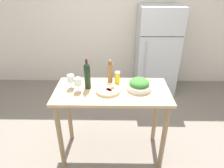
{
  "coord_description": "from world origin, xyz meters",
  "views": [
    {
      "loc": [
        0.03,
        -1.92,
        2.06
      ],
      "look_at": [
        0.0,
        0.03,
        1.01
      ],
      "focal_mm": 32.0,
      "sensor_mm": 36.0,
      "label": 1
    }
  ],
  "objects_px": {
    "refrigerator": "(157,51)",
    "salt_canister": "(117,77)",
    "wine_bottle": "(87,75)",
    "pepper_mill": "(110,71)",
    "wine_glass_far": "(71,79)",
    "wine_glass_near": "(78,82)",
    "salad_bowl": "(139,85)",
    "homemade_pizza": "(108,90)"
  },
  "relations": [
    {
      "from": "salad_bowl",
      "to": "homemade_pizza",
      "type": "bearing_deg",
      "value": -170.77
    },
    {
      "from": "wine_bottle",
      "to": "pepper_mill",
      "type": "relative_size",
      "value": 1.24
    },
    {
      "from": "wine_glass_far",
      "to": "salt_canister",
      "type": "relative_size",
      "value": 1.12
    },
    {
      "from": "wine_glass_far",
      "to": "homemade_pizza",
      "type": "xyz_separation_m",
      "value": [
        0.42,
        -0.09,
        -0.09
      ]
    },
    {
      "from": "refrigerator",
      "to": "salt_canister",
      "type": "relative_size",
      "value": 11.74
    },
    {
      "from": "salad_bowl",
      "to": "homemade_pizza",
      "type": "distance_m",
      "value": 0.35
    },
    {
      "from": "pepper_mill",
      "to": "salad_bowl",
      "type": "height_order",
      "value": "pepper_mill"
    },
    {
      "from": "refrigerator",
      "to": "wine_glass_near",
      "type": "height_order",
      "value": "refrigerator"
    },
    {
      "from": "refrigerator",
      "to": "salt_canister",
      "type": "bearing_deg",
      "value": -116.33
    },
    {
      "from": "refrigerator",
      "to": "wine_glass_far",
      "type": "bearing_deg",
      "value": -127.6
    },
    {
      "from": "wine_glass_near",
      "to": "refrigerator",
      "type": "bearing_deg",
      "value": 55.61
    },
    {
      "from": "pepper_mill",
      "to": "salad_bowl",
      "type": "bearing_deg",
      "value": -28.85
    },
    {
      "from": "wine_bottle",
      "to": "wine_glass_near",
      "type": "height_order",
      "value": "wine_bottle"
    },
    {
      "from": "refrigerator",
      "to": "salad_bowl",
      "type": "relative_size",
      "value": 6.12
    },
    {
      "from": "wine_glass_far",
      "to": "pepper_mill",
      "type": "xyz_separation_m",
      "value": [
        0.44,
        0.15,
        0.03
      ]
    },
    {
      "from": "wine_glass_far",
      "to": "homemade_pizza",
      "type": "relative_size",
      "value": 0.58
    },
    {
      "from": "wine_bottle",
      "to": "homemade_pizza",
      "type": "xyz_separation_m",
      "value": [
        0.23,
        -0.09,
        -0.14
      ]
    },
    {
      "from": "salad_bowl",
      "to": "pepper_mill",
      "type": "bearing_deg",
      "value": 151.15
    },
    {
      "from": "wine_glass_near",
      "to": "homemade_pizza",
      "type": "distance_m",
      "value": 0.34
    },
    {
      "from": "pepper_mill",
      "to": "homemade_pizza",
      "type": "bearing_deg",
      "value": -94.45
    },
    {
      "from": "wine_glass_near",
      "to": "salt_canister",
      "type": "height_order",
      "value": "wine_glass_near"
    },
    {
      "from": "wine_glass_far",
      "to": "homemade_pizza",
      "type": "bearing_deg",
      "value": -11.98
    },
    {
      "from": "wine_bottle",
      "to": "wine_glass_near",
      "type": "relative_size",
      "value": 2.24
    },
    {
      "from": "wine_glass_far",
      "to": "salt_canister",
      "type": "bearing_deg",
      "value": 13.54
    },
    {
      "from": "wine_glass_near",
      "to": "salt_canister",
      "type": "distance_m",
      "value": 0.48
    },
    {
      "from": "wine_glass_far",
      "to": "homemade_pizza",
      "type": "distance_m",
      "value": 0.44
    },
    {
      "from": "wine_bottle",
      "to": "salt_canister",
      "type": "height_order",
      "value": "wine_bottle"
    },
    {
      "from": "homemade_pizza",
      "to": "salt_canister",
      "type": "bearing_deg",
      "value": 64.11
    },
    {
      "from": "wine_glass_near",
      "to": "wine_glass_far",
      "type": "xyz_separation_m",
      "value": [
        -0.09,
        0.08,
        0.0
      ]
    },
    {
      "from": "wine_glass_far",
      "to": "homemade_pizza",
      "type": "height_order",
      "value": "wine_glass_far"
    },
    {
      "from": "wine_glass_near",
      "to": "homemade_pizza",
      "type": "bearing_deg",
      "value": -2.21
    },
    {
      "from": "refrigerator",
      "to": "pepper_mill",
      "type": "distance_m",
      "value": 1.76
    },
    {
      "from": "wine_glass_near",
      "to": "homemade_pizza",
      "type": "relative_size",
      "value": 0.58
    },
    {
      "from": "refrigerator",
      "to": "wine_glass_near",
      "type": "relative_size",
      "value": 10.52
    },
    {
      "from": "wine_glass_near",
      "to": "pepper_mill",
      "type": "xyz_separation_m",
      "value": [
        0.34,
        0.22,
        0.03
      ]
    },
    {
      "from": "wine_bottle",
      "to": "wine_glass_near",
      "type": "distance_m",
      "value": 0.13
    },
    {
      "from": "pepper_mill",
      "to": "salt_canister",
      "type": "xyz_separation_m",
      "value": [
        0.09,
        -0.02,
        -0.07
      ]
    },
    {
      "from": "wine_bottle",
      "to": "pepper_mill",
      "type": "xyz_separation_m",
      "value": [
        0.25,
        0.15,
        -0.02
      ]
    },
    {
      "from": "salad_bowl",
      "to": "salt_canister",
      "type": "xyz_separation_m",
      "value": [
        -0.24,
        0.16,
        0.01
      ]
    },
    {
      "from": "refrigerator",
      "to": "pepper_mill",
      "type": "height_order",
      "value": "refrigerator"
    },
    {
      "from": "salt_canister",
      "to": "salad_bowl",
      "type": "bearing_deg",
      "value": -33.25
    },
    {
      "from": "wine_bottle",
      "to": "salt_canister",
      "type": "bearing_deg",
      "value": 20.98
    }
  ]
}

